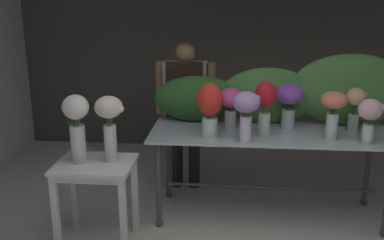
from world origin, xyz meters
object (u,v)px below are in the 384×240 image
object	(u,v)px
side_table_white	(96,176)
vase_crimson_ranunculus	(265,103)
vase_peach_roses	(355,105)
vase_violet_carnations	(289,100)
florist	(185,100)
vase_cream_lisianthus_tall	(109,120)
vase_blush_hydrangea	(370,115)
display_table_glass	(270,145)
vase_scarlet_freesia	(210,106)
vase_white_roses_tall	(76,124)
vase_fuchsia_peonies	(230,103)
vase_coral_stock	(334,108)
vase_lilac_anemones	(246,109)

from	to	relation	value
side_table_white	vase_crimson_ranunculus	bearing A→B (deg)	20.18
vase_peach_roses	vase_violet_carnations	size ratio (longest dim) A/B	0.96
florist	vase_crimson_ranunculus	world-z (taller)	florist
vase_peach_roses	vase_cream_lisianthus_tall	world-z (taller)	vase_cream_lisianthus_tall
vase_violet_carnations	vase_blush_hydrangea	xyz separation A→B (m)	(0.61, -0.38, -0.02)
display_table_glass	vase_crimson_ranunculus	bearing A→B (deg)	-123.73
vase_scarlet_freesia	vase_white_roses_tall	bearing A→B (deg)	-158.10
vase_fuchsia_peonies	vase_scarlet_freesia	world-z (taller)	vase_scarlet_freesia
display_table_glass	vase_crimson_ranunculus	world-z (taller)	vase_crimson_ranunculus
display_table_glass	vase_blush_hydrangea	xyz separation A→B (m)	(0.77, -0.26, 0.37)
vase_fuchsia_peonies	vase_peach_roses	size ratio (longest dim) A/B	0.94
side_table_white	florist	bearing A→B (deg)	62.99
vase_blush_hydrangea	vase_white_roses_tall	world-z (taller)	vase_white_roses_tall
vase_fuchsia_peonies	vase_crimson_ranunculus	xyz separation A→B (m)	(0.30, -0.18, 0.05)
vase_crimson_ranunculus	vase_violet_carnations	xyz separation A→B (m)	(0.23, 0.23, -0.02)
florist	vase_peach_roses	bearing A→B (deg)	-17.81
vase_coral_stock	vase_blush_hydrangea	bearing A→B (deg)	-16.53
vase_violet_carnations	vase_blush_hydrangea	distance (m)	0.72
vase_fuchsia_peonies	vase_blush_hydrangea	xyz separation A→B (m)	(1.14, -0.34, 0.00)
vase_coral_stock	vase_scarlet_freesia	world-z (taller)	vase_scarlet_freesia
display_table_glass	vase_scarlet_freesia	size ratio (longest dim) A/B	4.54
vase_blush_hydrangea	side_table_white	bearing A→B (deg)	-170.91
vase_fuchsia_peonies	vase_lilac_anemones	distance (m)	0.41
vase_peach_roses	vase_coral_stock	world-z (taller)	vase_coral_stock
florist	vase_white_roses_tall	xyz separation A→B (m)	(-0.74, -1.20, 0.08)
vase_peach_roses	vase_lilac_anemones	bearing A→B (deg)	-158.40
vase_lilac_anemones	vase_white_roses_tall	distance (m)	1.37
display_table_glass	florist	distance (m)	1.06
display_table_glass	vase_blush_hydrangea	distance (m)	0.89
vase_peach_roses	vase_cream_lisianthus_tall	xyz separation A→B (m)	(-2.07, -0.64, -0.01)
side_table_white	vase_scarlet_freesia	world-z (taller)	vase_scarlet_freesia
vase_lilac_anemones	vase_scarlet_freesia	xyz separation A→B (m)	(-0.31, 0.11, -0.01)
side_table_white	vase_scarlet_freesia	bearing A→B (deg)	24.61
vase_coral_stock	vase_peach_roses	bearing A→B (deg)	46.17
vase_scarlet_freesia	vase_violet_carnations	size ratio (longest dim) A/B	1.14
vase_lilac_anemones	vase_crimson_ranunculus	size ratio (longest dim) A/B	0.90
side_table_white	vase_blush_hydrangea	distance (m)	2.30
vase_fuchsia_peonies	vase_cream_lisianthus_tall	bearing A→B (deg)	-146.07
vase_peach_roses	vase_violet_carnations	world-z (taller)	vase_violet_carnations
vase_white_roses_tall	vase_peach_roses	bearing A→B (deg)	16.65
vase_cream_lisianthus_tall	vase_peach_roses	bearing A→B (deg)	17.29
vase_fuchsia_peonies	vase_peach_roses	distance (m)	1.11
vase_cream_lisianthus_tall	side_table_white	bearing A→B (deg)	-158.40
vase_violet_carnations	vase_white_roses_tall	bearing A→B (deg)	-157.04
florist	vase_blush_hydrangea	distance (m)	1.82
vase_white_roses_tall	side_table_white	bearing A→B (deg)	0.06
vase_fuchsia_peonies	vase_crimson_ranunculus	bearing A→B (deg)	-31.74
florist	vase_fuchsia_peonies	distance (m)	0.70
display_table_glass	vase_peach_roses	size ratio (longest dim) A/B	5.39
florist	vase_scarlet_freesia	distance (m)	0.85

